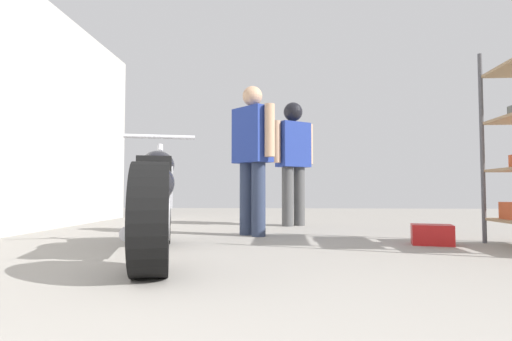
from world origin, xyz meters
name	(u,v)px	position (x,y,z in m)	size (l,w,h in m)	color
ground_plane	(261,243)	(0.00, 3.24, 0.00)	(15.54, 15.54, 0.00)	gray
motorcycle_maroon_cruiser	(156,200)	(-0.74, 2.33, 0.42)	(0.86, 2.14, 1.01)	black
mechanic_in_blue	(252,151)	(-0.12, 3.84, 0.94)	(0.55, 0.54, 1.66)	#2D3851
mechanic_with_helmet	(293,152)	(0.37, 5.14, 1.05)	(0.63, 0.48, 1.76)	#4C4C4C
red_toolbox	(432,235)	(1.57, 3.18, 0.09)	(0.35, 0.23, 0.18)	#B21919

